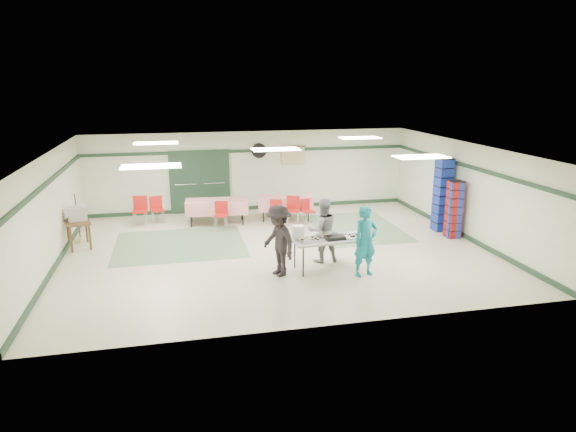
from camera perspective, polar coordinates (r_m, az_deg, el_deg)
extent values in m
plane|color=beige|center=(13.73, -1.31, -3.73)|extent=(11.00, 11.00, 0.00)
plane|color=white|center=(13.12, -1.38, 7.51)|extent=(11.00, 11.00, 0.00)
plane|color=silver|center=(17.71, -4.20, 5.01)|extent=(11.00, 0.00, 11.00)
plane|color=silver|center=(9.16, 4.20, -4.56)|extent=(11.00, 0.00, 11.00)
plane|color=silver|center=(13.45, -24.98, 0.42)|extent=(0.00, 9.00, 9.00)
plane|color=silver|center=(15.38, 19.21, 2.68)|extent=(0.00, 9.00, 9.00)
cube|color=#1D3624|center=(17.57, -4.23, 7.25)|extent=(11.00, 0.06, 0.10)
cube|color=#1D3624|center=(17.95, -4.11, 0.94)|extent=(11.00, 0.06, 0.12)
cube|color=#1D3624|center=(13.30, -25.18, 3.35)|extent=(0.06, 9.00, 0.10)
cube|color=#1D3624|center=(13.80, -24.27, -4.76)|extent=(0.06, 9.00, 0.12)
cube|color=#1D3624|center=(15.24, 19.34, 5.25)|extent=(0.06, 9.00, 0.10)
cube|color=#1D3624|center=(15.67, 18.72, -1.93)|extent=(0.06, 9.00, 0.12)
cube|color=gray|center=(14.44, -11.88, -3.09)|extent=(3.50, 3.00, 0.01)
cube|color=gray|center=(15.84, 7.60, -1.28)|extent=(2.50, 3.50, 0.01)
cube|color=gray|center=(17.52, -11.30, 3.66)|extent=(0.90, 0.06, 2.10)
cube|color=gray|center=(17.57, -8.20, 3.83)|extent=(0.90, 0.06, 2.10)
cube|color=#1D3624|center=(17.52, -9.76, 3.73)|extent=(2.00, 0.03, 2.15)
cylinder|color=black|center=(17.59, -3.24, 7.27)|extent=(0.50, 0.10, 0.50)
cube|color=tan|center=(17.85, 0.60, 6.76)|extent=(0.80, 0.02, 0.60)
cube|color=#AEAEA9|center=(12.19, 4.88, -2.57)|extent=(1.96, 0.93, 0.04)
cylinder|color=black|center=(11.76, 1.70, -5.15)|extent=(0.04, 0.04, 0.72)
cylinder|color=black|center=(12.37, 8.91, -4.29)|extent=(0.04, 0.04, 0.72)
cylinder|color=black|center=(12.31, 0.75, -4.21)|extent=(0.04, 0.04, 0.72)
cylinder|color=black|center=(12.90, 7.70, -3.44)|extent=(0.04, 0.04, 0.72)
cube|color=silver|center=(12.34, 7.57, -2.28)|extent=(0.59, 0.47, 0.02)
cube|color=silver|center=(12.26, 4.64, -2.31)|extent=(0.61, 0.48, 0.02)
cube|color=silver|center=(11.97, 2.52, -2.71)|extent=(0.58, 0.46, 0.02)
cube|color=black|center=(12.12, 5.24, -2.39)|extent=(0.50, 0.34, 0.08)
cube|color=white|center=(12.03, 1.16, -1.84)|extent=(0.26, 0.24, 0.33)
imported|color=teal|center=(11.84, 8.60, -2.78)|extent=(0.68, 0.53, 1.66)
imported|color=gray|center=(12.65, 3.86, -1.60)|extent=(0.82, 0.66, 1.61)
imported|color=black|center=(11.73, -1.06, -2.75)|extent=(0.97, 1.23, 1.67)
cube|color=red|center=(16.44, -0.29, 2.10)|extent=(1.82, 1.01, 0.05)
cube|color=red|center=(16.48, -0.29, 1.46)|extent=(1.82, 1.02, 0.40)
cylinder|color=black|center=(16.23, -2.76, 0.53)|extent=(0.04, 0.04, 0.72)
cylinder|color=black|center=(16.31, 2.29, 0.61)|extent=(0.04, 0.04, 0.72)
cylinder|color=black|center=(16.78, -2.79, 1.02)|extent=(0.04, 0.04, 0.72)
cylinder|color=black|center=(16.86, 2.09, 1.10)|extent=(0.04, 0.04, 0.72)
cube|color=red|center=(16.13, -7.95, 1.70)|extent=(1.96, 0.96, 0.05)
cube|color=red|center=(16.17, -7.93, 1.05)|extent=(1.96, 0.99, 0.40)
cylinder|color=black|center=(15.93, -10.74, 0.01)|extent=(0.04, 0.04, 0.72)
cylinder|color=black|center=(15.93, -5.04, 0.22)|extent=(0.04, 0.04, 0.72)
cylinder|color=black|center=(16.54, -10.66, 0.57)|extent=(0.04, 0.04, 0.72)
cylinder|color=black|center=(16.54, -5.17, 0.77)|extent=(0.04, 0.04, 0.72)
cube|color=#B2240E|center=(15.91, 0.53, 0.60)|extent=(0.51, 0.51, 0.04)
cube|color=#B2240E|center=(16.03, 0.59, 1.54)|extent=(0.40, 0.16, 0.41)
cylinder|color=silver|center=(15.83, -0.11, -0.37)|extent=(0.02, 0.02, 0.43)
cylinder|color=silver|center=(15.80, 1.08, -0.39)|extent=(0.02, 0.02, 0.43)
cylinder|color=silver|center=(16.14, 0.00, -0.06)|extent=(0.02, 0.02, 0.43)
cylinder|color=silver|center=(16.12, 1.16, -0.08)|extent=(0.02, 0.02, 0.43)
cube|color=#B2240E|center=(15.81, -1.42, 0.35)|extent=(0.48, 0.48, 0.04)
cube|color=#B2240E|center=(15.92, -1.33, 1.22)|extent=(0.36, 0.17, 0.37)
cylinder|color=silver|center=(15.75, -2.05, -0.52)|extent=(0.02, 0.02, 0.39)
cylinder|color=silver|center=(15.70, -0.97, -0.57)|extent=(0.02, 0.02, 0.39)
cylinder|color=silver|center=(16.03, -1.86, -0.24)|extent=(0.02, 0.02, 0.39)
cylinder|color=silver|center=(15.98, -0.80, -0.28)|extent=(0.02, 0.02, 0.39)
cube|color=#B2240E|center=(16.04, 2.29, 0.51)|extent=(0.41, 0.41, 0.04)
cube|color=#B2240E|center=(16.14, 2.08, 1.33)|extent=(0.36, 0.09, 0.36)
cylinder|color=silver|center=(15.91, 2.00, -0.38)|extent=(0.02, 0.02, 0.38)
cylinder|color=silver|center=(16.02, 2.96, -0.29)|extent=(0.02, 0.02, 0.38)
cylinder|color=silver|center=(16.17, 1.61, -0.13)|extent=(0.02, 0.02, 0.38)
cylinder|color=silver|center=(16.28, 2.56, -0.03)|extent=(0.02, 0.02, 0.38)
cube|color=#B2240E|center=(15.58, -7.49, 0.06)|extent=(0.48, 0.48, 0.04)
cube|color=#B2240E|center=(15.69, -7.40, 0.97)|extent=(0.38, 0.14, 0.39)
cylinder|color=silver|center=(15.52, -8.13, -0.88)|extent=(0.02, 0.02, 0.41)
cylinder|color=silver|center=(15.46, -7.00, -0.90)|extent=(0.02, 0.02, 0.41)
cylinder|color=silver|center=(15.81, -7.92, -0.57)|extent=(0.02, 0.02, 0.41)
cylinder|color=silver|center=(15.76, -6.81, -0.59)|extent=(0.02, 0.02, 0.41)
cube|color=#B2240E|center=(16.55, -14.32, 0.64)|extent=(0.47, 0.47, 0.04)
cube|color=#B2240E|center=(16.67, -14.47, 1.50)|extent=(0.40, 0.12, 0.40)
cylinder|color=silver|center=(16.43, -14.71, -0.31)|extent=(0.02, 0.02, 0.42)
cylinder|color=silver|center=(16.48, -13.63, -0.20)|extent=(0.02, 0.02, 0.42)
cylinder|color=silver|center=(16.74, -14.90, -0.05)|extent=(0.02, 0.02, 0.42)
cylinder|color=silver|center=(16.79, -13.83, 0.06)|extent=(0.02, 0.02, 0.42)
cube|color=#B2240E|center=(16.38, -16.12, 0.49)|extent=(0.46, 0.46, 0.04)
cube|color=#B2240E|center=(16.51, -16.09, 1.45)|extent=(0.43, 0.07, 0.43)
cylinder|color=silver|center=(16.30, -16.74, -0.52)|extent=(0.02, 0.02, 0.45)
cylinder|color=silver|center=(16.25, -15.54, -0.48)|extent=(0.02, 0.02, 0.45)
cylinder|color=silver|center=(16.63, -16.57, -0.21)|extent=(0.02, 0.02, 0.45)
cylinder|color=silver|center=(16.58, -15.39, -0.17)|extent=(0.02, 0.02, 0.45)
cube|color=#1B39A4|center=(15.29, 17.97, 0.69)|extent=(0.43, 0.43, 1.64)
cube|color=maroon|center=(15.29, 17.98, 0.71)|extent=(0.40, 0.40, 1.66)
cube|color=#1B39A4|center=(15.83, 16.78, 2.26)|extent=(0.43, 0.43, 2.19)
cube|color=brown|center=(14.82, -22.35, -0.57)|extent=(0.80, 1.02, 0.05)
cube|color=brown|center=(14.54, -22.96, -2.44)|extent=(0.05, 0.05, 0.70)
cube|color=brown|center=(14.58, -21.14, -2.21)|extent=(0.05, 0.05, 0.70)
cube|color=brown|center=(15.26, -23.22, -1.68)|extent=(0.05, 0.05, 0.70)
cube|color=brown|center=(15.29, -21.48, -1.47)|extent=(0.05, 0.05, 0.70)
cube|color=#A8A8A4|center=(14.83, -22.39, 0.26)|extent=(0.54, 0.50, 0.36)
cylinder|color=brown|center=(15.31, -22.35, -0.12)|extent=(0.04, 0.22, 1.37)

